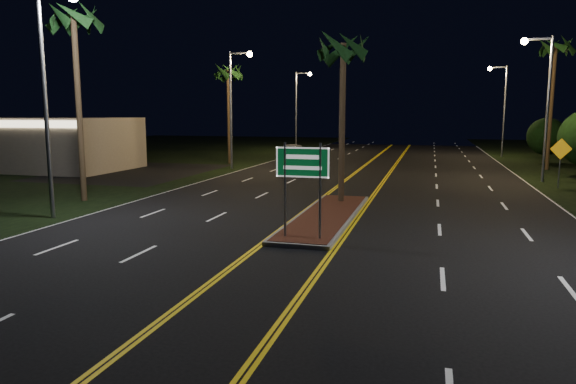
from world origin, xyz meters
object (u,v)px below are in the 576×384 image
(shrub_far, at_px, (546,136))
(median_island, at_px, (327,216))
(palm_left_near, at_px, (73,20))
(palm_median, at_px, (343,48))
(car_near, at_px, (301,164))
(palm_left_far, at_px, (228,73))
(commercial_building, at_px, (34,143))
(warning_sign, at_px, (561,155))
(streetlight_left_far, at_px, (299,102))
(car_far, at_px, (291,150))
(streetlight_right_far, at_px, (501,100))
(streetlight_right_mid, at_px, (542,92))
(palm_right_far, at_px, (556,49))
(highway_sign, at_px, (302,171))
(streetlight_left_near, at_px, (52,79))
(streetlight_left_mid, at_px, (235,96))

(shrub_far, bearing_deg, median_island, -115.45)
(palm_left_near, bearing_deg, median_island, -4.57)
(palm_median, relative_size, shrub_far, 2.10)
(shrub_far, relative_size, car_near, 0.92)
(palm_left_far, bearing_deg, shrub_far, 16.74)
(commercial_building, bearing_deg, warning_sign, -1.19)
(streetlight_left_far, bearing_deg, car_far, -81.62)
(commercial_building, distance_m, streetlight_right_far, 42.88)
(commercial_building, bearing_deg, median_island, -26.55)
(shrub_far, bearing_deg, streetlight_right_mid, -102.82)
(palm_right_far, relative_size, shrub_far, 2.60)
(highway_sign, bearing_deg, warning_sign, 55.40)
(highway_sign, height_order, car_near, highway_sign)
(median_island, bearing_deg, streetlight_left_far, 106.00)
(car_near, bearing_deg, palm_left_far, 142.55)
(palm_median, bearing_deg, car_near, 112.91)
(commercial_building, xyz_separation_m, warning_sign, (37.32, -0.78, -0.09))
(median_island, height_order, streetlight_left_near, streetlight_left_near)
(median_island, bearing_deg, streetlight_left_near, -164.22)
(streetlight_left_far, distance_m, streetlight_right_mid, 30.57)
(median_island, bearing_deg, highway_sign, -90.00)
(streetlight_right_mid, bearing_deg, car_far, 145.29)
(warning_sign, bearing_deg, median_island, -140.24)
(streetlight_right_mid, bearing_deg, streetlight_right_far, 90.00)
(palm_median, bearing_deg, palm_left_far, 126.18)
(commercial_building, relative_size, car_near, 3.48)
(highway_sign, height_order, streetlight_left_far, streetlight_left_far)
(palm_left_near, height_order, palm_left_far, palm_left_near)
(highway_sign, bearing_deg, median_island, 90.00)
(streetlight_right_mid, bearing_deg, highway_sign, -118.93)
(streetlight_right_far, xyz_separation_m, palm_median, (-10.61, -31.50, 1.62))
(streetlight_right_mid, relative_size, warning_sign, 3.12)
(streetlight_left_far, xyz_separation_m, palm_right_far, (23.41, -14.00, 3.49))
(highway_sign, bearing_deg, palm_left_far, 116.92)
(median_island, distance_m, shrub_far, 32.19)
(streetlight_left_far, bearing_deg, palm_right_far, -30.88)
(palm_left_near, xyz_separation_m, palm_right_far, (25.30, 22.00, 0.46))
(palm_right_far, bearing_deg, streetlight_left_mid, -165.63)
(median_island, bearing_deg, palm_right_far, 60.90)
(median_island, distance_m, highway_sign, 4.80)
(car_near, xyz_separation_m, car_far, (-4.53, 13.82, 0.01))
(highway_sign, xyz_separation_m, streetlight_right_mid, (10.61, 19.20, 3.25))
(highway_sign, relative_size, warning_sign, 1.11)
(palm_right_far, relative_size, car_far, 2.35)
(palm_left_near, bearing_deg, palm_right_far, 41.01)
(streetlight_left_near, distance_m, palm_left_far, 24.19)
(commercial_building, bearing_deg, highway_sign, -33.48)
(shrub_far, bearing_deg, palm_left_near, -133.21)
(streetlight_left_near, bearing_deg, palm_median, 31.49)
(median_island, distance_m, commercial_building, 29.13)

